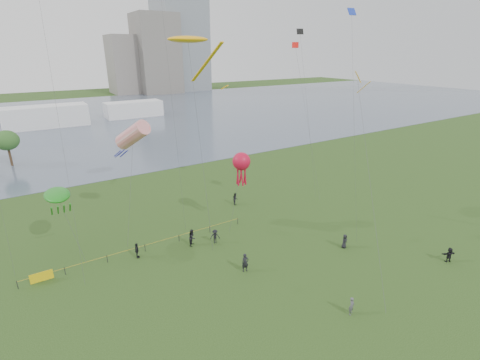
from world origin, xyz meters
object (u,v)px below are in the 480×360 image
kite_stingray (189,40)px  kite_octopus (241,162)px  kite_flyer (352,306)px  fence (85,264)px

kite_stingray → kite_octopus: (3.64, -5.20, -13.33)m
kite_flyer → fence: bearing=108.6°
fence → kite_stingray: kite_stingray is taller
kite_octopus → kite_flyer: bearing=-78.1°
kite_flyer → kite_octopus: bearing=63.5°
kite_flyer → kite_octopus: size_ratio=0.17×
kite_flyer → kite_octopus: kite_octopus is taller
fence → kite_stingray: 26.11m
fence → kite_flyer: bearing=-46.8°
kite_stingray → kite_octopus: kite_stingray is taller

